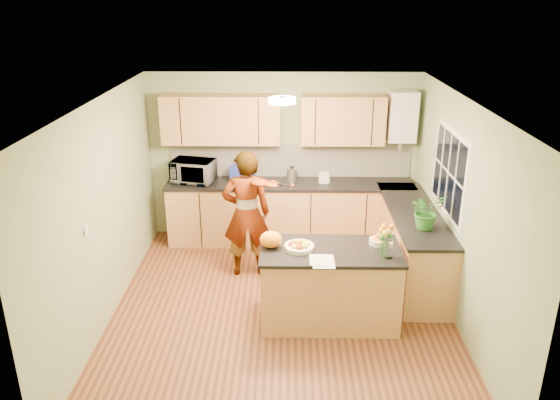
{
  "coord_description": "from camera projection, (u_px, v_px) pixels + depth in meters",
  "views": [
    {
      "loc": [
        0.06,
        -5.64,
        3.58
      ],
      "look_at": [
        -0.03,
        0.5,
        1.22
      ],
      "focal_mm": 35.0,
      "sensor_mm": 36.0,
      "label": 1
    }
  ],
  "objects": [
    {
      "name": "boiler",
      "position": [
        402.0,
        117.0,
        7.79
      ],
      "size": [
        0.4,
        0.3,
        0.86
      ],
      "color": "white",
      "rests_on": "wall_back"
    },
    {
      "name": "kettle",
      "position": [
        292.0,
        174.0,
        8.02
      ],
      "size": [
        0.15,
        0.15,
        0.28
      ],
      "rotation": [
        0.0,
        0.0,
        -0.19
      ],
      "color": "silver",
      "rests_on": "back_counter"
    },
    {
      "name": "fruit_dish",
      "position": [
        299.0,
        245.0,
        6.03
      ],
      "size": [
        0.33,
        0.33,
        0.12
      ],
      "color": "beige",
      "rests_on": "peninsula_island"
    },
    {
      "name": "wall_right",
      "position": [
        461.0,
        214.0,
        6.07
      ],
      "size": [
        0.02,
        4.5,
        2.5
      ],
      "primitive_type": "cube",
      "color": "gray",
      "rests_on": "floor"
    },
    {
      "name": "violin",
      "position": [
        260.0,
        182.0,
        6.71
      ],
      "size": [
        0.7,
        0.61,
        0.17
      ],
      "primitive_type": null,
      "rotation": [
        0.17,
        0.0,
        -0.61
      ],
      "color": "#4B1104",
      "rests_on": "violinist"
    },
    {
      "name": "upper_cabinets",
      "position": [
        271.0,
        120.0,
        7.82
      ],
      "size": [
        3.2,
        0.34,
        0.7
      ],
      "color": "#AC7245",
      "rests_on": "wall_back"
    },
    {
      "name": "jar_cream",
      "position": [
        322.0,
        178.0,
        7.99
      ],
      "size": [
        0.12,
        0.12,
        0.16
      ],
      "primitive_type": "cylinder",
      "rotation": [
        0.0,
        0.0,
        0.23
      ],
      "color": "beige",
      "rests_on": "back_counter"
    },
    {
      "name": "wall_back",
      "position": [
        283.0,
        156.0,
        8.2
      ],
      "size": [
        4.0,
        0.02,
        2.5
      ],
      "primitive_type": "cube",
      "color": "gray",
      "rests_on": "floor"
    },
    {
      "name": "back_counter",
      "position": [
        290.0,
        212.0,
        8.19
      ],
      "size": [
        3.64,
        0.62,
        0.94
      ],
      "color": "#AC7245",
      "rests_on": "floor"
    },
    {
      "name": "blue_box",
      "position": [
        243.0,
        174.0,
        8.0
      ],
      "size": [
        0.37,
        0.32,
        0.26
      ],
      "primitive_type": "cube",
      "rotation": [
        0.0,
        0.0,
        -0.29
      ],
      "color": "navy",
      "rests_on": "back_counter"
    },
    {
      "name": "peninsula_island",
      "position": [
        329.0,
        285.0,
        6.2
      ],
      "size": [
        1.57,
        0.8,
        0.9
      ],
      "color": "#AC7245",
      "rests_on": "floor"
    },
    {
      "name": "floor",
      "position": [
        282.0,
        310.0,
        6.54
      ],
      "size": [
        4.5,
        4.5,
        0.0
      ],
      "primitive_type": "plane",
      "color": "#522917",
      "rests_on": "ground"
    },
    {
      "name": "right_counter",
      "position": [
        412.0,
        244.0,
        7.15
      ],
      "size": [
        0.62,
        2.24,
        0.94
      ],
      "color": "#AC7245",
      "rests_on": "floor"
    },
    {
      "name": "light_switch",
      "position": [
        86.0,
        230.0,
        5.54
      ],
      "size": [
        0.02,
        0.09,
        0.09
      ],
      "primitive_type": "cube",
      "color": "white",
      "rests_on": "wall_left"
    },
    {
      "name": "ceiling",
      "position": [
        282.0,
        102.0,
        5.65
      ],
      "size": [
        4.0,
        4.5,
        0.02
      ],
      "primitive_type": "cube",
      "color": "white",
      "rests_on": "wall_back"
    },
    {
      "name": "potted_plant",
      "position": [
        427.0,
        211.0,
        6.4
      ],
      "size": [
        0.5,
        0.47,
        0.44
      ],
      "primitive_type": "imported",
      "rotation": [
        0.0,
        0.0,
        0.37
      ],
      "color": "#296923",
      "rests_on": "right_counter"
    },
    {
      "name": "jar_white",
      "position": [
        326.0,
        178.0,
        7.98
      ],
      "size": [
        0.13,
        0.13,
        0.16
      ],
      "primitive_type": "cylinder",
      "rotation": [
        0.0,
        0.0,
        -0.27
      ],
      "color": "white",
      "rests_on": "back_counter"
    },
    {
      "name": "window_right",
      "position": [
        449.0,
        172.0,
        6.52
      ],
      "size": [
        0.01,
        1.3,
        1.05
      ],
      "color": "white",
      "rests_on": "wall_right"
    },
    {
      "name": "violinist",
      "position": [
        246.0,
        214.0,
        7.11
      ],
      "size": [
        0.67,
        0.49,
        1.72
      ],
      "primitive_type": "imported",
      "rotation": [
        0.0,
        0.0,
        3.27
      ],
      "color": "tan",
      "rests_on": "floor"
    },
    {
      "name": "flower_vase",
      "position": [
        390.0,
        231.0,
        5.75
      ],
      "size": [
        0.25,
        0.25,
        0.46
      ],
      "rotation": [
        0.0,
        0.0,
        -0.12
      ],
      "color": "silver",
      "rests_on": "peninsula_island"
    },
    {
      "name": "wall_front",
      "position": [
        278.0,
        330.0,
        4.0
      ],
      "size": [
        4.0,
        0.02,
        2.5
      ],
      "primitive_type": "cube",
      "color": "gray",
      "rests_on": "floor"
    },
    {
      "name": "orange_bowl",
      "position": [
        379.0,
        240.0,
        6.15
      ],
      "size": [
        0.21,
        0.21,
        0.12
      ],
      "color": "beige",
      "rests_on": "peninsula_island"
    },
    {
      "name": "orange_bag",
      "position": [
        271.0,
        239.0,
        6.06
      ],
      "size": [
        0.28,
        0.24,
        0.19
      ],
      "primitive_type": "ellipsoid",
      "rotation": [
        0.0,
        0.0,
        0.14
      ],
      "color": "orange",
      "rests_on": "peninsula_island"
    },
    {
      "name": "papers",
      "position": [
        323.0,
        261.0,
        5.76
      ],
      "size": [
        0.23,
        0.32,
        0.01
      ],
      "primitive_type": "cube",
      "color": "silver",
      "rests_on": "peninsula_island"
    },
    {
      "name": "wall_left",
      "position": [
        104.0,
        212.0,
        6.12
      ],
      "size": [
        0.02,
        4.5,
        2.5
      ],
      "primitive_type": "cube",
      "color": "gray",
      "rests_on": "floor"
    },
    {
      "name": "splashback",
      "position": [
        290.0,
        160.0,
        8.2
      ],
      "size": [
        3.6,
        0.02,
        0.52
      ],
      "primitive_type": "cube",
      "color": "white",
      "rests_on": "back_counter"
    },
    {
      "name": "ceiling_lamp",
      "position": [
        282.0,
        100.0,
        5.94
      ],
      "size": [
        0.3,
        0.3,
        0.07
      ],
      "color": "#FFEABF",
      "rests_on": "ceiling"
    },
    {
      "name": "microwave",
      "position": [
        193.0,
        171.0,
        7.99
      ],
      "size": [
        0.67,
        0.53,
        0.33
      ],
      "primitive_type": "imported",
      "rotation": [
        0.0,
        0.0,
        -0.22
      ],
      "color": "white",
      "rests_on": "back_counter"
    }
  ]
}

